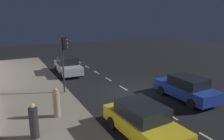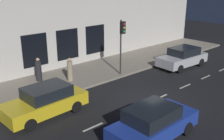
{
  "view_description": "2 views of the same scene",
  "coord_description": "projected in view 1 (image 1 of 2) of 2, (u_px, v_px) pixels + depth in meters",
  "views": [
    {
      "loc": [
        7.89,
        12.4,
        5.45
      ],
      "look_at": [
        1.39,
        -0.22,
        1.78
      ],
      "focal_mm": 34.23,
      "sensor_mm": 36.0,
      "label": 1
    },
    {
      "loc": [
        -9.15,
        11.19,
        6.84
      ],
      "look_at": [
        2.98,
        0.29,
        1.27
      ],
      "focal_mm": 43.42,
      "sensor_mm": 36.0,
      "label": 2
    }
  ],
  "objects": [
    {
      "name": "ground_plane",
      "position": [
        130.0,
        92.0,
        15.53
      ],
      "size": [
        60.0,
        60.0,
        0.0
      ],
      "primitive_type": "plane",
      "color": "black"
    },
    {
      "name": "sidewalk",
      "position": [
        41.0,
        108.0,
        12.74
      ],
      "size": [
        4.5,
        32.0,
        0.15
      ],
      "color": "gray",
      "rests_on": "ground"
    },
    {
      "name": "lane_centre_line",
      "position": [
        123.0,
        88.0,
        16.39
      ],
      "size": [
        0.12,
        27.2,
        0.01
      ],
      "color": "beige",
      "rests_on": "ground"
    },
    {
      "name": "traffic_light",
      "position": [
        64.0,
        52.0,
        14.43
      ],
      "size": [
        0.45,
        0.32,
        3.96
      ],
      "color": "#2D2D30",
      "rests_on": "sidewalk"
    },
    {
      "name": "parked_car_0",
      "position": [
        143.0,
        121.0,
        9.66
      ],
      "size": [
        2.09,
        4.43,
        1.58
      ],
      "rotation": [
        0.0,
        0.0,
        0.05
      ],
      "color": "gold",
      "rests_on": "ground"
    },
    {
      "name": "parked_car_1",
      "position": [
        68.0,
        66.0,
        20.22
      ],
      "size": [
        2.14,
        4.45,
        1.58
      ],
      "rotation": [
        0.0,
        0.0,
        -0.06
      ],
      "color": "#B7B7BC",
      "rests_on": "ground"
    },
    {
      "name": "parked_car_2",
      "position": [
        186.0,
        88.0,
        14.05
      ],
      "size": [
        1.97,
        4.34,
        1.58
      ],
      "rotation": [
        0.0,
        0.0,
        3.15
      ],
      "color": "#1E389E",
      "rests_on": "ground"
    },
    {
      "name": "pedestrian_0",
      "position": [
        34.0,
        122.0,
        9.34
      ],
      "size": [
        0.54,
        0.54,
        1.63
      ],
      "rotation": [
        0.0,
        0.0,
        2.57
      ],
      "color": "#232328",
      "rests_on": "sidewalk"
    },
    {
      "name": "pedestrian_1",
      "position": [
        57.0,
        103.0,
        11.33
      ],
      "size": [
        0.45,
        0.45,
        1.61
      ],
      "rotation": [
        0.0,
        0.0,
        4.96
      ],
      "color": "gray",
      "rests_on": "sidewalk"
    }
  ]
}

